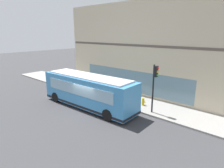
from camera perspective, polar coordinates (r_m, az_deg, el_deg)
ground at (r=17.84m, az=-6.62°, el=-7.84°), size 120.00×120.00×0.00m
sidewalk_curb at (r=20.84m, az=2.64°, el=-4.13°), size 3.77×40.00×0.15m
building_corner at (r=24.20m, az=11.02°, el=10.32°), size 7.07×20.01×10.11m
city_bus_nearside at (r=18.27m, az=-7.07°, el=-2.12°), size 2.95×10.14×3.07m
traffic_light_near_corner at (r=16.48m, az=12.50°, el=1.19°), size 0.32×0.49×4.18m
fire_hydrant at (r=18.74m, az=9.18°, el=-5.11°), size 0.35×0.35×0.74m
pedestrian_near_hydrant at (r=19.16m, az=2.91°, el=-2.45°), size 0.32×0.32×1.75m
pedestrian_walking_along_curb at (r=24.56m, az=-5.98°, el=1.43°), size 0.32×0.32×1.77m
pedestrian_near_building_entrance at (r=25.66m, az=-6.86°, el=1.92°), size 0.32×0.32×1.73m
newspaper_vending_box at (r=24.74m, az=-11.74°, el=-0.07°), size 0.44×0.42×0.90m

